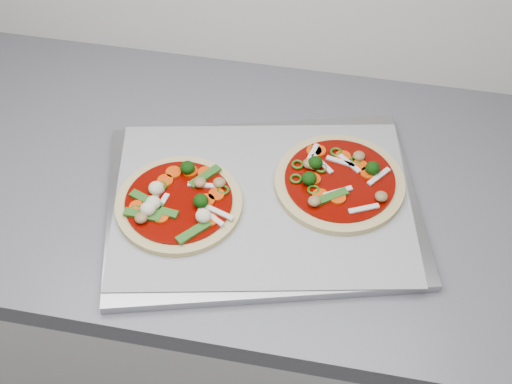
# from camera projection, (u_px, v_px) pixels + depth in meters

# --- Properties ---
(baking_tray) EXTENTS (0.56, 0.47, 0.02)m
(baking_tray) POSITION_uv_depth(u_px,v_px,m) (262.00, 204.00, 1.12)
(baking_tray) COLOR #9A9AA0
(baking_tray) RESTS_ON countertop
(parchment) EXTENTS (0.52, 0.42, 0.00)m
(parchment) POSITION_uv_depth(u_px,v_px,m) (262.00, 200.00, 1.11)
(parchment) COLOR gray
(parchment) RESTS_ON baking_tray
(pizza_left) EXTENTS (0.22, 0.22, 0.03)m
(pizza_left) POSITION_uv_depth(u_px,v_px,m) (179.00, 202.00, 1.10)
(pizza_left) COLOR tan
(pizza_left) RESTS_ON parchment
(pizza_right) EXTENTS (0.27, 0.27, 0.03)m
(pizza_right) POSITION_uv_depth(u_px,v_px,m) (339.00, 181.00, 1.13)
(pizza_right) COLOR tan
(pizza_right) RESTS_ON parchment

